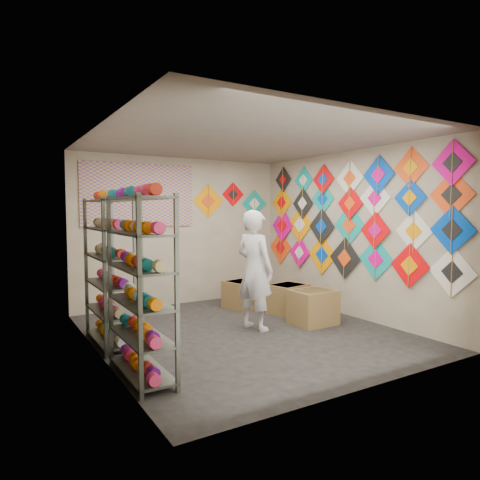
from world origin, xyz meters
TOP-DOWN VIEW (x-y plane):
  - ground at (0.00, 0.00)m, footprint 4.50×4.50m
  - room_walls at (0.00, 0.00)m, footprint 4.50×4.50m
  - shelf_rack_front at (-1.78, -0.85)m, footprint 0.40×1.10m
  - shelf_rack_back at (-1.78, 0.45)m, footprint 0.40×1.10m
  - string_spools at (-1.78, -0.20)m, footprint 0.12×2.36m
  - kite_wall_display at (1.98, 0.00)m, footprint 0.06×4.38m
  - back_wall_kites at (1.04, 2.24)m, footprint 1.66×0.02m
  - poster at (-0.80, 2.23)m, footprint 2.00×0.01m
  - shopkeeper at (0.21, 0.08)m, footprint 0.85×0.75m
  - carton_a at (1.13, -0.16)m, footprint 0.63×0.53m
  - carton_b at (1.21, 0.59)m, footprint 0.69×0.61m
  - carton_c at (0.75, 1.33)m, footprint 0.62×0.66m

SIDE VIEW (x-z plane):
  - ground at x=0.00m, z-range 0.00..0.00m
  - carton_c at x=0.75m, z-range 0.00..0.48m
  - carton_b at x=1.21m, z-range 0.00..0.49m
  - carton_a at x=1.13m, z-range 0.00..0.52m
  - shopkeeper at x=0.21m, z-range 0.00..1.74m
  - shelf_rack_front at x=-1.78m, z-range 0.00..1.90m
  - shelf_rack_back at x=-1.78m, z-range 0.00..1.90m
  - string_spools at x=-1.78m, z-range 0.99..1.11m
  - kite_wall_display at x=1.98m, z-range 0.57..2.62m
  - room_walls at x=0.00m, z-range -0.61..3.89m
  - back_wall_kites at x=1.04m, z-range 1.58..2.29m
  - poster at x=-0.80m, z-range 1.45..2.55m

